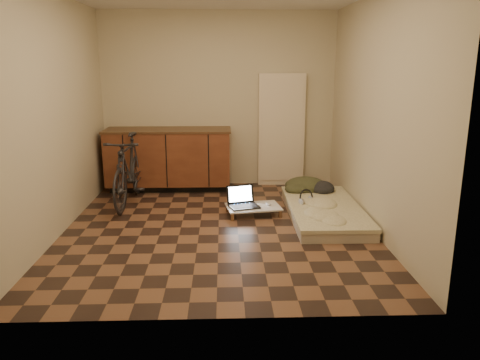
{
  "coord_description": "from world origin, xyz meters",
  "views": [
    {
      "loc": [
        0.07,
        -5.14,
        1.87
      ],
      "look_at": [
        0.25,
        0.05,
        0.55
      ],
      "focal_mm": 35.0,
      "sensor_mm": 36.0,
      "label": 1
    }
  ],
  "objects_px": {
    "futon": "(324,211)",
    "laptop": "(243,202)",
    "lap_desk": "(253,207)",
    "bicycle": "(129,166)"
  },
  "relations": [
    {
      "from": "laptop",
      "to": "lap_desk",
      "type": "bearing_deg",
      "value": -21.62
    },
    {
      "from": "futon",
      "to": "laptop",
      "type": "bearing_deg",
      "value": 172.65
    },
    {
      "from": "lap_desk",
      "to": "laptop",
      "type": "relative_size",
      "value": 1.67
    },
    {
      "from": "futon",
      "to": "laptop",
      "type": "distance_m",
      "value": 1.01
    },
    {
      "from": "bicycle",
      "to": "futon",
      "type": "height_order",
      "value": "bicycle"
    },
    {
      "from": "bicycle",
      "to": "laptop",
      "type": "bearing_deg",
      "value": -16.05
    },
    {
      "from": "futon",
      "to": "lap_desk",
      "type": "relative_size",
      "value": 2.49
    },
    {
      "from": "lap_desk",
      "to": "laptop",
      "type": "bearing_deg",
      "value": 166.2
    },
    {
      "from": "futon",
      "to": "laptop",
      "type": "height_order",
      "value": "laptop"
    },
    {
      "from": "futon",
      "to": "laptop",
      "type": "relative_size",
      "value": 4.18
    }
  ]
}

